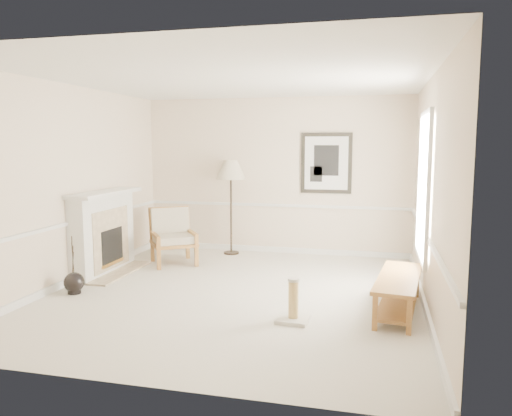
# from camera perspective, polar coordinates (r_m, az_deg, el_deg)

# --- Properties ---
(ground) EXTENTS (5.50, 5.50, 0.00)m
(ground) POSITION_cam_1_polar(r_m,az_deg,el_deg) (6.98, -2.40, -9.71)
(ground) COLOR silver
(ground) RESTS_ON ground
(room) EXTENTS (5.04, 5.54, 2.92)m
(room) POSITION_cam_1_polar(r_m,az_deg,el_deg) (6.71, -1.16, 5.80)
(room) COLOR beige
(room) RESTS_ON ground
(fireplace) EXTENTS (0.64, 1.64, 1.31)m
(fireplace) POSITION_cam_1_polar(r_m,az_deg,el_deg) (8.29, -17.00, -2.74)
(fireplace) COLOR white
(fireplace) RESTS_ON ground
(floor_vase) EXTENTS (0.28, 0.28, 0.81)m
(floor_vase) POSITION_cam_1_polar(r_m,az_deg,el_deg) (7.36, -20.08, -8.06)
(floor_vase) COLOR black
(floor_vase) RESTS_ON ground
(armchair) EXTENTS (1.02, 1.04, 0.95)m
(armchair) POSITION_cam_1_polar(r_m,az_deg,el_deg) (8.74, -9.55, -2.89)
(armchair) COLOR #905D2E
(armchair) RESTS_ON ground
(floor_lamp) EXTENTS (0.66, 0.66, 1.75)m
(floor_lamp) POSITION_cam_1_polar(r_m,az_deg,el_deg) (9.21, -2.90, 4.08)
(floor_lamp) COLOR black
(floor_lamp) RESTS_ON ground
(bench) EXTENTS (0.67, 1.63, 0.45)m
(bench) POSITION_cam_1_polar(r_m,az_deg,el_deg) (6.39, 15.97, -8.80)
(bench) COLOR #905D2E
(bench) RESTS_ON ground
(scratching_post) EXTENTS (0.38, 0.38, 0.51)m
(scratching_post) POSITION_cam_1_polar(r_m,az_deg,el_deg) (5.90, 4.28, -11.30)
(scratching_post) COLOR silver
(scratching_post) RESTS_ON ground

